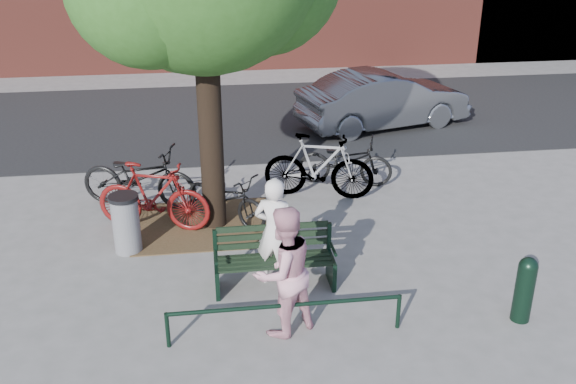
{
  "coord_description": "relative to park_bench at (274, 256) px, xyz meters",
  "views": [
    {
      "loc": [
        -0.91,
        -8.02,
        5.09
      ],
      "look_at": [
        0.33,
        1.0,
        1.08
      ],
      "focal_mm": 40.0,
      "sensor_mm": 36.0,
      "label": 1
    }
  ],
  "objects": [
    {
      "name": "bicycle_c",
      "position": [
        -0.59,
        2.2,
        -0.01
      ],
      "size": [
        1.73,
        1.71,
        0.95
      ],
      "primitive_type": "imported",
      "rotation": [
        0.0,
        0.0,
        0.8
      ],
      "color": "black",
      "rests_on": "ground"
    },
    {
      "name": "parked_car",
      "position": [
        3.62,
        7.14,
        0.24
      ],
      "size": [
        4.6,
        2.61,
        1.43
      ],
      "primitive_type": "imported",
      "rotation": [
        0.0,
        0.0,
        1.84
      ],
      "color": "slate",
      "rests_on": "ground"
    },
    {
      "name": "dirt_pit",
      "position": [
        -1.0,
        2.12,
        -0.47
      ],
      "size": [
        2.4,
        2.0,
        0.02
      ],
      "primitive_type": "cube",
      "color": "brown",
      "rests_on": "ground"
    },
    {
      "name": "bicycle_a",
      "position": [
        -2.15,
        3.12,
        0.1
      ],
      "size": [
        2.34,
        1.43,
        1.16
      ],
      "primitive_type": "imported",
      "rotation": [
        0.0,
        0.0,
        1.25
      ],
      "color": "black",
      "rests_on": "ground"
    },
    {
      "name": "person_left",
      "position": [
        0.02,
        0.07,
        0.36
      ],
      "size": [
        0.72,
        0.62,
        1.68
      ],
      "primitive_type": "imported",
      "rotation": [
        0.0,
        0.0,
        2.72
      ],
      "color": "silver",
      "rests_on": "ground"
    },
    {
      "name": "bicycle_d",
      "position": [
        1.22,
        3.06,
        0.15
      ],
      "size": [
        2.19,
        1.18,
        1.27
      ],
      "primitive_type": "imported",
      "rotation": [
        0.0,
        0.0,
        1.27
      ],
      "color": "gray",
      "rests_on": "ground"
    },
    {
      "name": "person_right",
      "position": [
        -0.01,
        -1.13,
        0.41
      ],
      "size": [
        1.08,
        1.0,
        1.78
      ],
      "primitive_type": "imported",
      "rotation": [
        0.0,
        0.0,
        3.64
      ],
      "color": "pink",
      "rests_on": "ground"
    },
    {
      "name": "litter_bin",
      "position": [
        -2.23,
        1.36,
        0.02
      ],
      "size": [
        0.48,
        0.48,
        0.98
      ],
      "color": "gray",
      "rests_on": "ground"
    },
    {
      "name": "bollard",
      "position": [
        3.2,
        -1.32,
        0.03
      ],
      "size": [
        0.26,
        0.26,
        0.95
      ],
      "color": "black",
      "rests_on": "ground"
    },
    {
      "name": "bicycle_e",
      "position": [
        1.86,
        3.62,
        0.01
      ],
      "size": [
        1.99,
        1.21,
        0.99
      ],
      "primitive_type": "imported",
      "rotation": [
        0.0,
        0.0,
        1.25
      ],
      "color": "black",
      "rests_on": "ground"
    },
    {
      "name": "ground",
      "position": [
        0.0,
        -0.08,
        -0.48
      ],
      "size": [
        90.0,
        90.0,
        0.0
      ],
      "primitive_type": "plane",
      "color": "gray",
      "rests_on": "ground"
    },
    {
      "name": "road",
      "position": [
        0.0,
        8.42,
        -0.47
      ],
      "size": [
        40.0,
        7.0,
        0.01
      ],
      "primitive_type": "cube",
      "color": "black",
      "rests_on": "ground"
    },
    {
      "name": "park_bench",
      "position": [
        0.0,
        0.0,
        0.0
      ],
      "size": [
        1.74,
        0.54,
        0.97
      ],
      "color": "black",
      "rests_on": "ground"
    },
    {
      "name": "bicycle_b",
      "position": [
        -1.83,
        2.12,
        0.13
      ],
      "size": [
        2.09,
        1.17,
        1.21
      ],
      "primitive_type": "imported",
      "rotation": [
        0.0,
        0.0,
        1.26
      ],
      "color": "#5F0E0D",
      "rests_on": "ground"
    },
    {
      "name": "guard_railing",
      "position": [
        0.0,
        -1.28,
        -0.08
      ],
      "size": [
        3.06,
        0.06,
        0.51
      ],
      "color": "black",
      "rests_on": "ground"
    }
  ]
}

